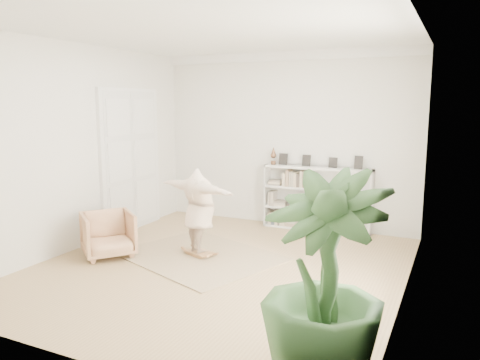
# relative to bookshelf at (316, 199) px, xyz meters

# --- Properties ---
(floor) EXTENTS (6.00, 6.00, 0.00)m
(floor) POSITION_rel_bookshelf_xyz_m (-0.74, -2.82, -0.64)
(floor) COLOR #92734B
(floor) RESTS_ON ground
(room_shell) EXTENTS (6.00, 6.00, 6.00)m
(room_shell) POSITION_rel_bookshelf_xyz_m (-0.74, 0.12, 2.87)
(room_shell) COLOR silver
(room_shell) RESTS_ON floor
(doors) EXTENTS (0.09, 1.78, 2.92)m
(doors) POSITION_rel_bookshelf_xyz_m (-3.45, -1.52, 0.76)
(doors) COLOR white
(doors) RESTS_ON floor
(bookshelf) EXTENTS (2.20, 0.35, 1.64)m
(bookshelf) POSITION_rel_bookshelf_xyz_m (0.00, 0.00, 0.00)
(bookshelf) COLOR silver
(bookshelf) RESTS_ON floor
(armchair) EXTENTS (1.16, 1.15, 0.76)m
(armchair) POSITION_rel_bookshelf_xyz_m (-2.71, -3.12, -0.26)
(armchair) COLOR tan
(armchair) RESTS_ON floor
(rug) EXTENTS (3.03, 2.74, 0.02)m
(rug) POSITION_rel_bookshelf_xyz_m (-1.30, -2.48, -0.63)
(rug) COLOR tan
(rug) RESTS_ON floor
(rocker_board) EXTENTS (0.55, 0.43, 0.10)m
(rocker_board) POSITION_rel_bookshelf_xyz_m (-1.30, -2.48, -0.57)
(rocker_board) COLOR olive
(rocker_board) RESTS_ON rug
(person) EXTENTS (1.80, 1.05, 1.42)m
(person) POSITION_rel_bookshelf_xyz_m (-1.30, -2.48, 0.20)
(person) COLOR beige
(person) RESTS_ON rocker_board
(houseplant) EXTENTS (1.33, 1.33, 2.00)m
(houseplant) POSITION_rel_bookshelf_xyz_m (1.56, -5.18, 0.36)
(houseplant) COLOR #32582C
(houseplant) RESTS_ON floor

